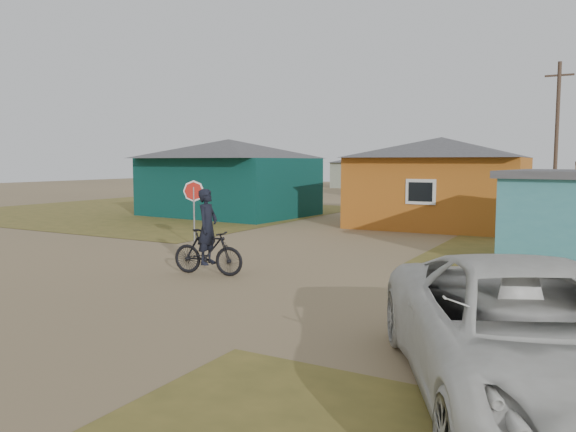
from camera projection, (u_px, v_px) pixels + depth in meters
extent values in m
plane|color=#8B7350|center=(195.00, 276.00, 13.94)|extent=(120.00, 120.00, 0.00)
cube|color=olive|center=(145.00, 211.00, 32.05)|extent=(20.00, 18.00, 0.00)
cube|color=#093531|center=(229.00, 187.00, 29.65)|extent=(8.40, 6.54, 3.00)
pyramid|color=#3F3F42|center=(229.00, 149.00, 29.46)|extent=(8.93, 7.08, 1.00)
cube|color=#B3601B|center=(440.00, 192.00, 24.72)|extent=(7.21, 6.24, 3.00)
pyramid|color=#3F3F42|center=(441.00, 147.00, 24.53)|extent=(7.72, 6.76, 0.90)
cube|color=silver|center=(421.00, 192.00, 22.08)|extent=(1.20, 0.06, 1.00)
cube|color=black|center=(420.00, 192.00, 22.05)|extent=(0.95, 0.04, 0.75)
cube|color=gray|center=(398.00, 179.00, 46.22)|extent=(6.49, 5.60, 2.80)
pyramid|color=#3F3F42|center=(399.00, 157.00, 46.05)|extent=(7.04, 6.15, 0.80)
cube|color=gray|center=(362.00, 175.00, 60.54)|extent=(5.75, 5.28, 2.70)
pyramid|color=#3F3F42|center=(362.00, 159.00, 60.37)|extent=(6.28, 5.81, 0.70)
cylinder|color=#4D3A2E|center=(556.00, 139.00, 29.46)|extent=(0.20, 0.20, 8.00)
cube|color=#4D3A2E|center=(559.00, 75.00, 29.14)|extent=(1.40, 0.10, 0.10)
cylinder|color=gray|center=(194.00, 216.00, 18.91)|extent=(0.06, 0.06, 1.99)
imported|color=black|center=(208.00, 252.00, 14.10)|extent=(1.98, 0.83, 1.15)
imported|color=black|center=(208.00, 227.00, 14.04)|extent=(0.56, 0.75, 1.89)
imported|color=silver|center=(535.00, 338.00, 6.40)|extent=(5.13, 6.66, 1.68)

